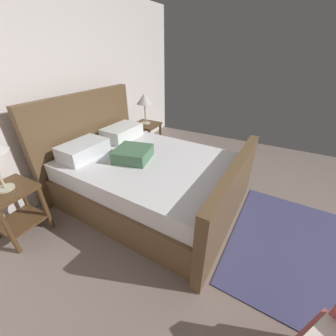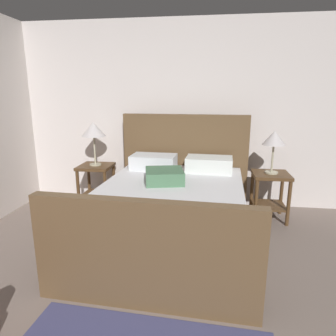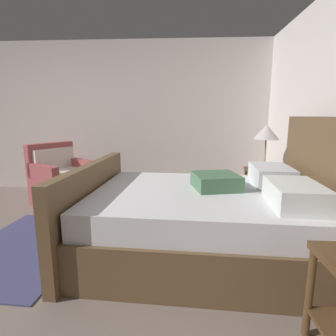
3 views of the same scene
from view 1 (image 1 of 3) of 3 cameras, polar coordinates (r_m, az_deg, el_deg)
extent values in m
cube|color=slate|center=(2.92, 38.96, -16.61)|extent=(4.91, 6.79, 0.02)
cube|color=silver|center=(3.37, -24.09, 18.62)|extent=(5.03, 0.12, 2.53)
cube|color=brown|center=(2.78, -5.07, -5.10)|extent=(1.67, 2.08, 0.40)
cube|color=brown|center=(3.24, -20.90, 7.28)|extent=(1.68, 0.19, 1.29)
cube|color=brown|center=(2.30, 16.71, -8.17)|extent=(1.68, 0.19, 0.85)
cube|color=silver|center=(2.62, -5.37, 0.43)|extent=(1.59, 2.02, 0.22)
cube|color=silver|center=(2.77, -22.14, 4.68)|extent=(0.58, 0.39, 0.18)
cube|color=silver|center=(3.20, -12.48, 9.57)|extent=(0.58, 0.39, 0.18)
cube|color=#487452|center=(2.55, -9.56, 3.87)|extent=(0.48, 0.48, 0.14)
cube|color=#50361E|center=(3.87, -6.09, 11.70)|extent=(0.44, 0.44, 0.04)
cube|color=#50361E|center=(4.01, -5.78, 6.29)|extent=(0.40, 0.40, 0.02)
cylinder|color=#50361E|center=(3.73, -4.97, 6.09)|extent=(0.04, 0.04, 0.56)
cylinder|color=#50361E|center=(4.03, -2.09, 8.08)|extent=(0.04, 0.04, 0.56)
cylinder|color=#50361E|center=(3.93, -9.70, 7.08)|extent=(0.04, 0.04, 0.56)
cylinder|color=#50361E|center=(4.22, -6.64, 8.94)|extent=(0.04, 0.04, 0.56)
cylinder|color=#B7B293|center=(3.86, -6.11, 12.12)|extent=(0.16, 0.16, 0.02)
cylinder|color=#B7B293|center=(3.81, -6.26, 14.66)|extent=(0.02, 0.02, 0.34)
cone|color=silver|center=(3.75, -6.49, 18.39)|extent=(0.28, 0.28, 0.17)
cube|color=#50361E|center=(2.60, -37.84, -4.96)|extent=(0.44, 0.44, 0.04)
cube|color=#50361E|center=(2.82, -35.25, -11.68)|extent=(0.40, 0.40, 0.02)
cylinder|color=#50361E|center=(2.56, -37.35, -13.85)|extent=(0.04, 0.04, 0.56)
cylinder|color=#50361E|center=(2.67, -30.46, -9.56)|extent=(0.04, 0.04, 0.56)
cylinder|color=#50361E|center=(2.96, -34.61, -6.86)|extent=(0.04, 0.04, 0.56)
cylinder|color=#B7B293|center=(2.59, -38.04, -4.42)|extent=(0.16, 0.16, 0.02)
cube|color=#3E406A|center=(2.65, 30.25, -17.96)|extent=(1.68, 1.21, 0.01)
camera|label=2|loc=(2.82, 65.06, 8.00)|focal=32.12mm
camera|label=3|loc=(4.48, 14.19, 23.11)|focal=28.85mm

